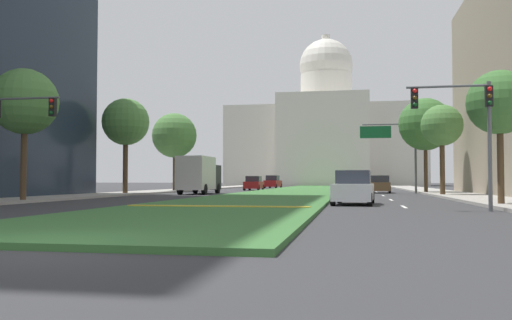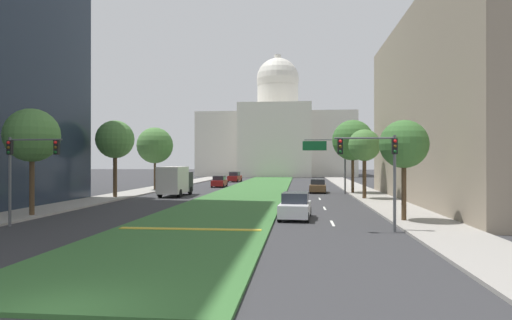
{
  "view_description": "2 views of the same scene",
  "coord_description": "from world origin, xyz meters",
  "px_view_note": "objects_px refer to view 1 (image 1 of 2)",
  "views": [
    {
      "loc": [
        5.56,
        -8.56,
        1.27
      ],
      "look_at": [
        -2.18,
        33.63,
        2.84
      ],
      "focal_mm": 37.19,
      "sensor_mm": 36.0,
      "label": 1
    },
    {
      "loc": [
        5.88,
        -9.75,
        3.82
      ],
      "look_at": [
        0.78,
        40.22,
        3.93
      ],
      "focal_mm": 30.14,
      "sensor_mm": 36.0,
      "label": 2
    }
  ],
  "objects_px": {
    "capitol_building": "(326,139)",
    "sedan_midblock": "(380,185)",
    "traffic_light_near_left": "(13,125)",
    "street_tree_right_far": "(425,125)",
    "street_tree_left_mid": "(126,122)",
    "overhead_guide_sign": "(395,143)",
    "street_tree_right_near": "(500,103)",
    "street_tree_left_far": "(174,136)",
    "sedan_far_horizon": "(273,182)",
    "traffic_light_near_right": "(467,117)",
    "sedan_distant": "(254,184)",
    "street_tree_right_mid": "(442,126)",
    "box_truck_delivery": "(199,175)",
    "street_tree_left_near": "(25,102)",
    "sedan_lead_stopped": "(354,189)"
  },
  "relations": [
    {
      "from": "sedan_far_horizon",
      "to": "traffic_light_near_right",
      "type": "bearing_deg",
      "value": -73.43
    },
    {
      "from": "traffic_light_near_left",
      "to": "street_tree_right_far",
      "type": "xyz_separation_m",
      "value": [
        22.09,
        27.3,
        2.42
      ]
    },
    {
      "from": "street_tree_right_mid",
      "to": "sedan_lead_stopped",
      "type": "distance_m",
      "value": 16.65
    },
    {
      "from": "capitol_building",
      "to": "street_tree_left_far",
      "type": "relative_size",
      "value": 4.81
    },
    {
      "from": "street_tree_left_far",
      "to": "street_tree_right_far",
      "type": "relative_size",
      "value": 0.94
    },
    {
      "from": "street_tree_right_near",
      "to": "street_tree_right_far",
      "type": "height_order",
      "value": "street_tree_right_far"
    },
    {
      "from": "sedan_lead_stopped",
      "to": "box_truck_delivery",
      "type": "relative_size",
      "value": 0.68
    },
    {
      "from": "capitol_building",
      "to": "street_tree_left_near",
      "type": "height_order",
      "value": "capitol_building"
    },
    {
      "from": "traffic_light_near_left",
      "to": "sedan_lead_stopped",
      "type": "height_order",
      "value": "traffic_light_near_left"
    },
    {
      "from": "overhead_guide_sign",
      "to": "sedan_midblock",
      "type": "xyz_separation_m",
      "value": [
        -1.29,
        1.27,
        -3.85
      ]
    },
    {
      "from": "street_tree_right_mid",
      "to": "sedan_midblock",
      "type": "distance_m",
      "value": 10.92
    },
    {
      "from": "traffic_light_near_right",
      "to": "street_tree_left_far",
      "type": "height_order",
      "value": "street_tree_left_far"
    },
    {
      "from": "sedan_distant",
      "to": "street_tree_left_mid",
      "type": "bearing_deg",
      "value": -109.89
    },
    {
      "from": "street_tree_left_far",
      "to": "sedan_far_horizon",
      "type": "bearing_deg",
      "value": 74.53
    },
    {
      "from": "overhead_guide_sign",
      "to": "street_tree_left_near",
      "type": "distance_m",
      "value": 31.79
    },
    {
      "from": "street_tree_right_near",
      "to": "sedan_distant",
      "type": "distance_m",
      "value": 39.12
    },
    {
      "from": "sedan_midblock",
      "to": "sedan_distant",
      "type": "relative_size",
      "value": 1.0
    },
    {
      "from": "sedan_midblock",
      "to": "box_truck_delivery",
      "type": "distance_m",
      "value": 17.01
    },
    {
      "from": "street_tree_left_far",
      "to": "sedan_distant",
      "type": "bearing_deg",
      "value": 51.3
    },
    {
      "from": "capitol_building",
      "to": "street_tree_left_mid",
      "type": "xyz_separation_m",
      "value": [
        -12.93,
        -71.63,
        -3.89
      ]
    },
    {
      "from": "street_tree_left_near",
      "to": "box_truck_delivery",
      "type": "bearing_deg",
      "value": 75.31
    },
    {
      "from": "street_tree_left_far",
      "to": "sedan_lead_stopped",
      "type": "xyz_separation_m",
      "value": [
        18.18,
        -24.93,
        -4.99
      ]
    },
    {
      "from": "capitol_building",
      "to": "sedan_midblock",
      "type": "height_order",
      "value": "capitol_building"
    },
    {
      "from": "street_tree_right_far",
      "to": "sedan_distant",
      "type": "bearing_deg",
      "value": 147.99
    },
    {
      "from": "traffic_light_near_right",
      "to": "street_tree_left_mid",
      "type": "relative_size",
      "value": 0.65
    },
    {
      "from": "street_tree_left_far",
      "to": "street_tree_left_near",
      "type": "bearing_deg",
      "value": -89.24
    },
    {
      "from": "street_tree_right_mid",
      "to": "street_tree_left_near",
      "type": "bearing_deg",
      "value": -147.54
    },
    {
      "from": "capitol_building",
      "to": "street_tree_right_far",
      "type": "relative_size",
      "value": 4.54
    },
    {
      "from": "traffic_light_near_right",
      "to": "sedan_midblock",
      "type": "xyz_separation_m",
      "value": [
        -2.05,
        28.45,
        -3.03
      ]
    },
    {
      "from": "capitol_building",
      "to": "sedan_distant",
      "type": "relative_size",
      "value": 8.7
    },
    {
      "from": "street_tree_right_near",
      "to": "street_tree_right_mid",
      "type": "distance_m",
      "value": 15.64
    },
    {
      "from": "street_tree_right_near",
      "to": "street_tree_left_mid",
      "type": "height_order",
      "value": "street_tree_left_mid"
    },
    {
      "from": "capitol_building",
      "to": "street_tree_left_far",
      "type": "xyz_separation_m",
      "value": [
        -12.6,
        -60.45,
        -4.08
      ]
    },
    {
      "from": "overhead_guide_sign",
      "to": "street_tree_right_mid",
      "type": "relative_size",
      "value": 0.94
    },
    {
      "from": "capitol_building",
      "to": "street_tree_right_mid",
      "type": "relative_size",
      "value": 5.63
    },
    {
      "from": "street_tree_right_mid",
      "to": "box_truck_delivery",
      "type": "relative_size",
      "value": 1.08
    },
    {
      "from": "street_tree_left_mid",
      "to": "street_tree_right_mid",
      "type": "xyz_separation_m",
      "value": [
        25.13,
        0.85,
        -0.67
      ]
    },
    {
      "from": "overhead_guide_sign",
      "to": "sedan_distant",
      "type": "bearing_deg",
      "value": 143.94
    },
    {
      "from": "traffic_light_near_left",
      "to": "street_tree_left_near",
      "type": "height_order",
      "value": "street_tree_left_near"
    },
    {
      "from": "street_tree_right_mid",
      "to": "street_tree_right_far",
      "type": "xyz_separation_m",
      "value": [
        -0.21,
        7.66,
        0.9
      ]
    },
    {
      "from": "traffic_light_near_right",
      "to": "street_tree_left_near",
      "type": "distance_m",
      "value": 22.75
    },
    {
      "from": "street_tree_right_mid",
      "to": "box_truck_delivery",
      "type": "distance_m",
      "value": 20.24
    },
    {
      "from": "sedan_midblock",
      "to": "box_truck_delivery",
      "type": "bearing_deg",
      "value": -156.83
    },
    {
      "from": "overhead_guide_sign",
      "to": "street_tree_right_near",
      "type": "distance_m",
      "value": 23.57
    },
    {
      "from": "traffic_light_near_right",
      "to": "street_tree_right_near",
      "type": "height_order",
      "value": "street_tree_right_near"
    },
    {
      "from": "street_tree_left_near",
      "to": "traffic_light_near_left",
      "type": "bearing_deg",
      "value": -62.09
    },
    {
      "from": "overhead_guide_sign",
      "to": "street_tree_right_near",
      "type": "relative_size",
      "value": 1.02
    },
    {
      "from": "street_tree_right_far",
      "to": "traffic_light_near_right",
      "type": "bearing_deg",
      "value": -94.01
    },
    {
      "from": "sedan_midblock",
      "to": "capitol_building",
      "type": "bearing_deg",
      "value": 97.43
    },
    {
      "from": "sedan_lead_stopped",
      "to": "overhead_guide_sign",
      "type": "bearing_deg",
      "value": 80.44
    }
  ]
}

